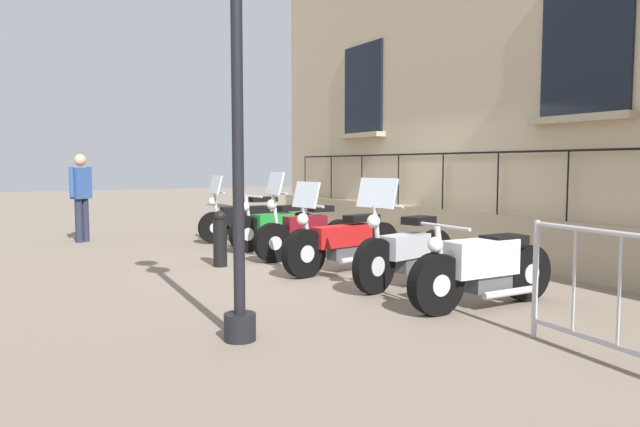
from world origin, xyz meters
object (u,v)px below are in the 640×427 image
object	(u,v)px
pedestrian_standing	(81,192)
lamppost	(236,20)
motorcycle_red	(343,242)
motorcycle_silver	(405,252)
motorcycle_black	(247,219)
motorcycle_white	(483,269)
motorcycle_green	(275,227)
bollard	(220,238)
motorcycle_maroon	(306,234)

from	to	relation	value
pedestrian_standing	lamppost	bearing A→B (deg)	91.61
motorcycle_red	lamppost	distance (m)	4.20
motorcycle_silver	pedestrian_standing	distance (m)	7.26
motorcycle_silver	lamppost	distance (m)	3.70
motorcycle_red	lamppost	xyz separation A→B (m)	(2.56, 2.37, 2.33)
motorcycle_black	motorcycle_white	world-z (taller)	motorcycle_black
motorcycle_green	motorcycle_silver	distance (m)	3.82
motorcycle_white	pedestrian_standing	distance (m)	8.47
motorcycle_silver	bollard	distance (m)	2.98
motorcycle_black	bollard	distance (m)	2.96
motorcycle_silver	motorcycle_black	bearing A→B (deg)	-89.95
motorcycle_maroon	lamppost	distance (m)	5.04
motorcycle_red	motorcycle_silver	distance (m)	1.28
motorcycle_black	pedestrian_standing	bearing A→B (deg)	-27.80
motorcycle_green	lamppost	xyz separation A→B (m)	(2.68, 4.91, 2.34)
motorcycle_maroon	motorcycle_silver	distance (m)	2.51
lamppost	pedestrian_standing	xyz separation A→B (m)	(0.22, -7.73, -1.76)
motorcycle_white	pedestrian_standing	world-z (taller)	pedestrian_standing
motorcycle_white	motorcycle_black	bearing A→B (deg)	-89.60
motorcycle_green	bollard	world-z (taller)	motorcycle_green
motorcycle_green	pedestrian_standing	world-z (taller)	pedestrian_standing
lamppost	bollard	bearing A→B (deg)	-107.75
motorcycle_green	pedestrian_standing	xyz separation A→B (m)	(2.90, -2.82, 0.59)
pedestrian_standing	bollard	bearing A→B (deg)	108.83
motorcycle_green	motorcycle_silver	bearing A→B (deg)	89.96
motorcycle_black	motorcycle_red	bearing A→B (deg)	88.34
pedestrian_standing	motorcycle_green	bearing A→B (deg)	135.79
bollard	motorcycle_green	bearing A→B (deg)	-140.41
motorcycle_silver	motorcycle_white	size ratio (longest dim) A/B	0.97
motorcycle_black	pedestrian_standing	world-z (taller)	pedestrian_standing
motorcycle_maroon	bollard	size ratio (longest dim) A/B	2.21
motorcycle_red	motorcycle_black	bearing A→B (deg)	-91.66
bollard	pedestrian_standing	bearing A→B (deg)	-71.17
motorcycle_maroon	motorcycle_black	bearing A→B (deg)	-90.98
motorcycle_maroon	pedestrian_standing	world-z (taller)	pedestrian_standing
motorcycle_maroon	lamppost	world-z (taller)	lamppost
motorcycle_green	motorcycle_white	size ratio (longest dim) A/B	0.97
motorcycle_green	motorcycle_silver	size ratio (longest dim) A/B	1.00
lamppost	motorcycle_red	bearing A→B (deg)	-137.23
lamppost	motorcycle_silver	bearing A→B (deg)	-157.80
motorcycle_black	motorcycle_red	distance (m)	3.83
motorcycle_maroon	motorcycle_white	bearing A→B (deg)	91.34
motorcycle_green	motorcycle_maroon	world-z (taller)	motorcycle_maroon
motorcycle_silver	lamppost	size ratio (longest dim) A/B	0.48
motorcycle_green	lamppost	bearing A→B (deg)	61.34
motorcycle_white	pedestrian_standing	size ratio (longest dim) A/B	1.12
motorcycle_green	motorcycle_white	bearing A→B (deg)	90.43
motorcycle_black	bollard	size ratio (longest dim) A/B	2.39
motorcycle_white	lamppost	distance (m)	3.59
motorcycle_red	bollard	xyz separation A→B (m)	(1.39, -1.29, 0.00)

